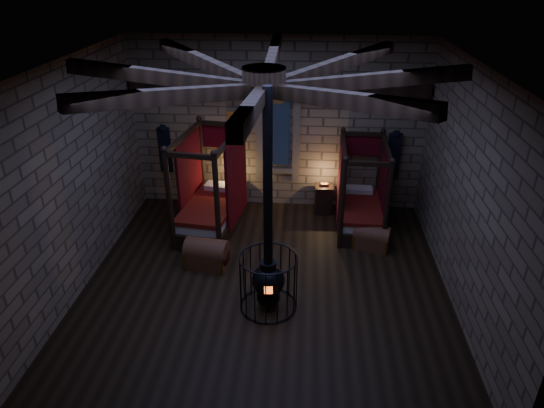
# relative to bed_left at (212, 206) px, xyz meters

# --- Properties ---
(room) EXTENTS (7.02, 7.02, 4.29)m
(room) POSITION_rel_bed_left_xyz_m (1.45, -2.04, 3.18)
(room) COLOR black
(room) RESTS_ON ground
(bed_left) EXTENTS (1.42, 2.31, 2.29)m
(bed_left) POSITION_rel_bed_left_xyz_m (0.00, 0.00, 0.00)
(bed_left) COLOR black
(bed_left) RESTS_ON ground
(bed_right) EXTENTS (1.09, 1.99, 2.05)m
(bed_right) POSITION_rel_bed_left_xyz_m (3.44, 0.31, -0.06)
(bed_right) COLOR black
(bed_right) RESTS_ON ground
(trunk_left) EXTENTS (0.94, 0.69, 0.63)m
(trunk_left) POSITION_rel_bed_left_xyz_m (0.20, -1.61, -0.29)
(trunk_left) COLOR brown
(trunk_left) RESTS_ON ground
(trunk_right) EXTENTS (0.86, 0.68, 0.56)m
(trunk_right) POSITION_rel_bed_left_xyz_m (3.64, -0.63, -0.32)
(trunk_right) COLOR brown
(trunk_right) RESTS_ON ground
(nightstand_left) EXTENTS (0.55, 0.53, 0.93)m
(nightstand_left) POSITION_rel_bed_left_xyz_m (0.36, 0.90, -0.17)
(nightstand_left) COLOR black
(nightstand_left) RESTS_ON ground
(nightstand_right) EXTENTS (0.47, 0.45, 0.79)m
(nightstand_right) POSITION_rel_bed_left_xyz_m (2.62, 0.96, -0.20)
(nightstand_right) COLOR black
(nightstand_right) RESTS_ON ground
(stove) EXTENTS (1.04, 1.04, 4.05)m
(stove) POSITION_rel_bed_left_xyz_m (1.56, -2.83, 0.07)
(stove) COLOR black
(stove) RESTS_ON ground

